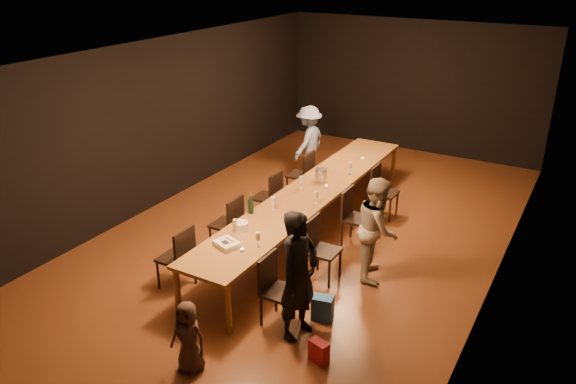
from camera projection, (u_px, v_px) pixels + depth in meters
The scene contains 30 objects.
ground at pixel (310, 232), 9.48m from camera, with size 10.00×10.00×0.00m, color #4D2213.
room_shell at pixel (312, 112), 8.65m from camera, with size 6.04×10.04×3.02m.
table at pixel (310, 194), 9.20m from camera, with size 0.90×6.00×0.75m.
chair_right_0 at pixel (281, 291), 6.99m from camera, with size 0.42×0.42×0.93m, color black, non-canonical shape.
chair_right_1 at pixel (324, 250), 7.95m from camera, with size 0.42×0.42×0.93m, color black, non-canonical shape.
chair_right_2 at pixel (358, 218), 8.90m from camera, with size 0.42×0.42×0.93m, color black, non-canonical shape.
chair_right_3 at pixel (385, 192), 9.86m from camera, with size 0.42×0.42×0.93m, color black, non-canonical shape.
chair_left_0 at pixel (175, 257), 7.77m from camera, with size 0.42×0.42×0.93m, color black, non-canonical shape.
chair_left_1 at pixel (226, 224), 8.73m from camera, with size 0.42×0.42×0.93m, color black, non-canonical shape.
chair_left_2 at pixel (267, 197), 9.68m from camera, with size 0.42×0.42×0.93m, color black, non-canonical shape.
chair_left_3 at pixel (300, 175), 10.64m from camera, with size 0.42×0.42×0.93m, color black, non-canonical shape.
woman_birthday at pixel (299, 276), 6.64m from camera, with size 0.61×0.40×1.66m, color black.
woman_tan at pixel (378, 228), 7.94m from camera, with size 0.74×0.57×1.52m, color tan.
man_blue at pixel (309, 141), 11.62m from camera, with size 0.96×0.55×1.48m, color #7F9AC5.
child at pixel (188, 337), 6.21m from camera, with size 0.43×0.28×0.88m, color #412E24.
gift_bag_red at pixel (319, 352), 6.44m from camera, with size 0.23×0.13×0.27m, color red.
gift_bag_blue at pixel (323, 308), 7.17m from camera, with size 0.27×0.18×0.33m, color #2861B1.
birthday_cake at pixel (227, 244), 7.45m from camera, with size 0.38×0.34×0.08m.
plate_stack at pixel (241, 226), 7.89m from camera, with size 0.21×0.21×0.12m, color white.
champagne_bottle at pixel (251, 203), 8.35m from camera, with size 0.08×0.08×0.33m, color black, non-canonical shape.
ice_bucket at pixel (321, 175), 9.54m from camera, with size 0.21×0.21×0.23m, color silver.
wineglass_0 at pixel (235, 226), 7.79m from camera, with size 0.06×0.06×0.21m, color beige, non-canonical shape.
wineglass_1 at pixel (258, 239), 7.43m from camera, with size 0.06×0.06×0.21m, color beige, non-canonical shape.
wineglass_2 at pixel (274, 203), 8.49m from camera, with size 0.06×0.06×0.21m, color silver, non-canonical shape.
wineglass_3 at pixel (316, 197), 8.70m from camera, with size 0.06×0.06×0.21m, color beige, non-canonical shape.
wineglass_4 at pixel (301, 183), 9.25m from camera, with size 0.06×0.06×0.21m, color silver, non-canonical shape.
wineglass_5 at pixel (350, 168), 9.88m from camera, with size 0.06×0.06×0.21m, color silver, non-canonical shape.
tealight_near at pixel (242, 250), 7.35m from camera, with size 0.05×0.05×0.03m, color #B2B7B2.
tealight_mid at pixel (326, 186), 9.33m from camera, with size 0.05×0.05×0.03m, color #B2B7B2.
tealight_far at pixel (362, 159), 10.55m from camera, with size 0.05×0.05×0.03m, color #B2B7B2.
Camera 1 is at (3.88, -7.50, 4.37)m, focal length 35.00 mm.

